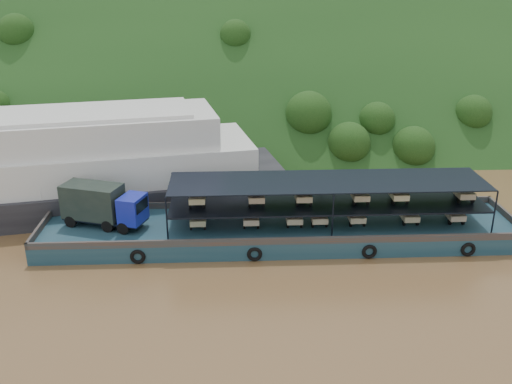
{
  "coord_description": "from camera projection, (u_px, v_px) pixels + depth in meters",
  "views": [
    {
      "loc": [
        -3.91,
        -37.0,
        18.8
      ],
      "look_at": [
        -2.0,
        3.0,
        3.2
      ],
      "focal_mm": 40.0,
      "sensor_mm": 36.0,
      "label": 1
    }
  ],
  "objects": [
    {
      "name": "cargo_barge",
      "position": [
        269.0,
        225.0,
        42.44
      ],
      "size": [
        35.0,
        7.18,
        4.54
      ],
      "color": "#133445",
      "rests_on": "ground"
    },
    {
      "name": "hillside",
      "position": [
        259.0,
        124.0,
        74.95
      ],
      "size": [
        140.0,
        39.6,
        39.6
      ],
      "primitive_type": "cube",
      "rotation": [
        0.79,
        0.0,
        0.0
      ],
      "color": "#153312",
      "rests_on": "ground"
    },
    {
      "name": "passenger_ferry",
      "position": [
        45.0,
        168.0,
        47.2
      ],
      "size": [
        41.38,
        17.5,
        8.14
      ],
      "rotation": [
        0.0,
        0.0,
        0.19
      ],
      "color": "black",
      "rests_on": "ground"
    },
    {
      "name": "ground",
      "position": [
        285.0,
        247.0,
        41.44
      ],
      "size": [
        160.0,
        160.0,
        0.0
      ],
      "primitive_type": "plane",
      "color": "brown",
      "rests_on": "ground"
    }
  ]
}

